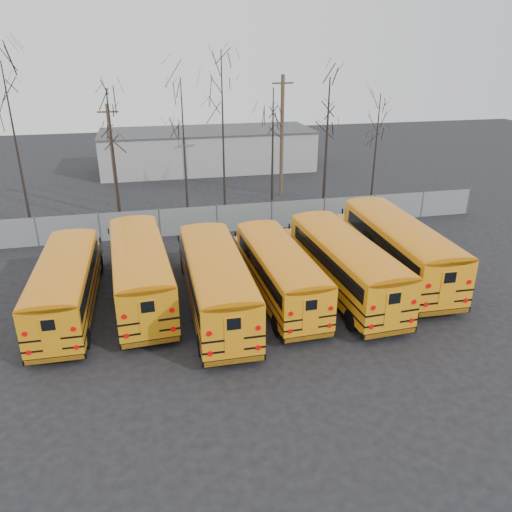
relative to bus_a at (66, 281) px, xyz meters
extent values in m
plane|color=black|center=(8.89, -2.06, -1.76)|extent=(120.00, 120.00, 0.00)
cube|color=gray|center=(8.89, 9.94, -0.76)|extent=(40.00, 0.04, 2.00)
cube|color=#A2A29D|center=(10.89, 29.94, 0.24)|extent=(22.00, 8.00, 4.00)
cylinder|color=black|center=(-1.14, -3.39, -1.28)|extent=(0.28, 0.97, 0.97)
cylinder|color=black|center=(1.05, -3.42, -1.28)|extent=(0.28, 0.97, 0.97)
cylinder|color=black|center=(-1.04, 4.76, -1.28)|extent=(0.28, 0.97, 0.97)
cylinder|color=black|center=(1.16, 4.73, -1.28)|extent=(0.28, 0.97, 0.97)
cube|color=orange|center=(0.00, -0.25, -0.14)|extent=(2.54, 9.06, 2.28)
cube|color=orange|center=(0.07, 5.09, -0.79)|extent=(2.21, 1.68, 0.97)
cube|color=black|center=(-0.01, -0.45, 0.37)|extent=(2.57, 8.09, 0.68)
cube|color=black|center=(0.01, 0.57, -0.84)|extent=(2.59, 10.73, 0.09)
cube|color=black|center=(0.01, 0.57, -0.35)|extent=(2.59, 10.73, 0.09)
cube|color=black|center=(-0.06, -4.67, -1.33)|extent=(2.49, 0.25, 0.27)
cube|color=black|center=(0.08, 5.86, -1.33)|extent=(2.33, 0.22, 0.25)
cube|color=orange|center=(-0.06, -4.78, -0.16)|extent=(0.73, 0.05, 1.50)
cylinder|color=#B20505|center=(-0.98, -4.77, -0.84)|extent=(0.21, 0.04, 0.21)
cylinder|color=#B20505|center=(0.86, -4.80, -0.84)|extent=(0.21, 0.04, 0.21)
cylinder|color=#B20505|center=(-0.98, -4.77, 0.03)|extent=(0.21, 0.04, 0.21)
cylinder|color=#B20505|center=(0.86, -4.80, 0.03)|extent=(0.21, 0.04, 0.21)
cylinder|color=black|center=(2.58, -3.00, -1.24)|extent=(0.36, 1.06, 1.04)
cylinder|color=black|center=(4.93, -2.85, -1.24)|extent=(0.36, 1.06, 1.04)
cylinder|color=black|center=(2.04, 5.73, -1.24)|extent=(0.36, 1.06, 1.04)
cylinder|color=black|center=(4.39, 5.87, -1.24)|extent=(0.36, 1.06, 1.04)
cube|color=orange|center=(3.55, 0.45, -0.02)|extent=(3.19, 9.82, 2.45)
cube|color=orange|center=(3.20, 6.16, -0.72)|extent=(2.45, 1.91, 1.04)
cube|color=black|center=(3.56, 0.24, 0.53)|extent=(3.17, 8.78, 0.73)
cube|color=black|center=(3.49, 1.33, -0.77)|extent=(3.34, 11.61, 0.09)
cube|color=black|center=(3.49, 1.33, -0.25)|extent=(3.34, 11.61, 0.09)
cube|color=black|center=(3.84, -4.28, -1.29)|extent=(2.67, 0.39, 0.29)
cube|color=black|center=(3.14, 6.99, -1.29)|extent=(2.51, 0.36, 0.27)
cube|color=orange|center=(3.85, -4.39, -0.05)|extent=(0.78, 0.09, 1.61)
cylinder|color=#B20505|center=(2.86, -4.46, -0.77)|extent=(0.23, 0.06, 0.23)
cylinder|color=#B20505|center=(4.83, -4.34, -0.77)|extent=(0.23, 0.06, 0.23)
cylinder|color=#B20505|center=(2.86, -4.46, 0.16)|extent=(0.23, 0.06, 0.23)
cylinder|color=#B20505|center=(4.83, -4.34, 0.16)|extent=(0.23, 0.06, 0.23)
cylinder|color=black|center=(5.96, -5.07, -1.24)|extent=(0.29, 1.04, 1.04)
cylinder|color=black|center=(8.31, -5.07, -1.24)|extent=(0.29, 1.04, 1.04)
cylinder|color=black|center=(5.97, 3.64, -1.24)|extent=(0.29, 1.04, 1.04)
cylinder|color=black|center=(8.31, 3.64, -1.24)|extent=(0.29, 1.04, 1.04)
cube|color=orange|center=(7.14, -1.70, -0.03)|extent=(2.60, 9.65, 2.44)
cube|color=orange|center=(7.14, 4.00, -0.73)|extent=(2.34, 1.77, 1.04)
cube|color=black|center=(7.14, -1.91, 0.52)|extent=(2.64, 8.61, 0.73)
cube|color=black|center=(7.14, -0.82, -0.78)|extent=(2.63, 11.43, 0.09)
cube|color=black|center=(7.14, -0.82, -0.26)|extent=(2.63, 11.43, 0.09)
cube|color=black|center=(7.13, -6.42, -1.30)|extent=(2.66, 0.23, 0.29)
cube|color=black|center=(7.14, 4.83, -1.30)|extent=(2.49, 0.21, 0.27)
cube|color=orange|center=(7.13, -6.53, -0.05)|extent=(0.78, 0.04, 1.61)
cylinder|color=#B20505|center=(6.15, -6.54, -0.78)|extent=(0.23, 0.04, 0.23)
cylinder|color=#B20505|center=(8.12, -6.55, -0.78)|extent=(0.23, 0.04, 0.23)
cylinder|color=#B20505|center=(6.15, -6.54, 0.16)|extent=(0.23, 0.04, 0.23)
cylinder|color=#B20505|center=(8.12, -6.55, 0.16)|extent=(0.23, 0.04, 0.23)
cylinder|color=black|center=(9.56, -4.14, -1.28)|extent=(0.31, 0.98, 0.97)
cylinder|color=black|center=(11.74, -4.06, -1.28)|extent=(0.31, 0.98, 0.97)
cylinder|color=black|center=(9.24, 3.97, -1.28)|extent=(0.31, 0.98, 0.97)
cylinder|color=black|center=(11.42, 4.05, -1.28)|extent=(0.31, 0.98, 0.97)
cube|color=orange|center=(10.53, -0.96, -0.14)|extent=(2.76, 9.07, 2.27)
cube|color=orange|center=(10.32, 4.35, -0.80)|extent=(2.24, 1.73, 0.97)
cube|color=black|center=(10.54, -1.16, 0.36)|extent=(2.76, 8.11, 0.68)
cube|color=black|center=(10.50, -0.14, -0.84)|extent=(2.86, 10.73, 0.09)
cube|color=black|center=(10.50, -0.14, -0.36)|extent=(2.86, 10.73, 0.09)
cube|color=black|center=(10.70, -5.35, -1.33)|extent=(2.48, 0.31, 0.27)
cube|color=black|center=(10.29, 5.12, -1.33)|extent=(2.32, 0.28, 0.25)
cube|color=orange|center=(10.70, -5.46, -0.17)|extent=(0.73, 0.07, 1.50)
cylinder|color=#B20505|center=(9.79, -5.51, -0.84)|extent=(0.21, 0.05, 0.21)
cylinder|color=#B20505|center=(11.62, -5.43, -0.84)|extent=(0.21, 0.05, 0.21)
cylinder|color=#B20505|center=(9.79, -5.51, 0.02)|extent=(0.21, 0.05, 0.21)
cylinder|color=#B20505|center=(11.62, -5.43, 0.02)|extent=(0.21, 0.05, 0.21)
cylinder|color=black|center=(13.05, -4.57, -1.24)|extent=(0.35, 1.06, 1.05)
cylinder|color=black|center=(15.41, -4.44, -1.24)|extent=(0.35, 1.06, 1.05)
cylinder|color=black|center=(12.59, 4.20, -1.24)|extent=(0.35, 1.06, 1.05)
cylinder|color=black|center=(14.95, 4.33, -1.24)|extent=(0.35, 1.06, 1.05)
cube|color=orange|center=(14.05, -1.11, -0.01)|extent=(3.12, 9.85, 2.46)
cube|color=orange|center=(13.75, 4.63, -0.72)|extent=(2.44, 1.90, 1.05)
cube|color=black|center=(14.06, -1.32, 0.54)|extent=(3.11, 8.81, 0.73)
cube|color=black|center=(14.00, -0.23, -0.77)|extent=(3.25, 11.64, 0.09)
cube|color=black|center=(14.00, -0.23, -0.25)|extent=(3.25, 11.64, 0.09)
cube|color=black|center=(14.30, -5.86, -1.29)|extent=(2.68, 0.37, 0.29)
cube|color=black|center=(13.70, 5.46, -1.29)|extent=(2.52, 0.34, 0.27)
cube|color=orange|center=(14.31, -5.98, -0.04)|extent=(0.79, 0.08, 1.62)
cylinder|color=#B20505|center=(13.32, -6.04, -0.77)|extent=(0.23, 0.05, 0.23)
cylinder|color=#B20505|center=(15.30, -5.94, -0.77)|extent=(0.23, 0.05, 0.23)
cylinder|color=#B20505|center=(13.32, -6.04, 0.17)|extent=(0.23, 0.05, 0.23)
cylinder|color=#B20505|center=(15.30, -5.94, 0.17)|extent=(0.23, 0.05, 0.23)
cylinder|color=black|center=(16.50, -3.25, -1.21)|extent=(0.33, 1.10, 1.10)
cylinder|color=black|center=(18.97, -3.30, -1.21)|extent=(0.33, 1.10, 1.10)
cylinder|color=black|center=(16.72, 5.95, -1.21)|extent=(0.33, 1.10, 1.10)
cylinder|color=black|center=(19.19, 5.89, -1.21)|extent=(0.33, 1.10, 1.10)
cube|color=orange|center=(17.82, 0.28, 0.07)|extent=(2.98, 10.25, 2.57)
cube|color=orange|center=(17.96, 6.31, -0.67)|extent=(2.51, 1.92, 1.10)
cube|color=black|center=(17.82, 0.06, 0.65)|extent=(2.99, 9.15, 0.77)
cube|color=black|center=(17.84, 1.21, -0.72)|extent=(3.05, 12.13, 0.10)
cube|color=black|center=(17.84, 1.21, -0.17)|extent=(3.05, 12.13, 0.10)
cube|color=black|center=(17.70, -4.70, -1.27)|extent=(2.81, 0.31, 0.31)
cube|color=black|center=(17.98, 7.18, -1.27)|extent=(2.63, 0.28, 0.28)
cube|color=orange|center=(17.70, -4.82, 0.04)|extent=(0.82, 0.06, 1.70)
cylinder|color=#B20505|center=(16.66, -4.81, -0.72)|extent=(0.24, 0.05, 0.24)
cylinder|color=#B20505|center=(18.74, -4.85, -0.72)|extent=(0.24, 0.05, 0.24)
cylinder|color=#B20505|center=(16.66, -4.81, 0.26)|extent=(0.24, 0.05, 0.24)
cylinder|color=#B20505|center=(18.74, -4.85, 0.26)|extent=(0.24, 0.05, 0.24)
cylinder|color=#4F3B2D|center=(1.94, 15.22, 2.48)|extent=(0.26, 0.26, 8.48)
cube|color=#4F3B2D|center=(1.94, 15.22, 6.15)|extent=(1.51, 0.12, 0.11)
cylinder|color=#4F3E2C|center=(15.80, 18.09, 3.32)|extent=(0.32, 0.32, 10.17)
cube|color=#4F3E2C|center=(15.80, 18.09, 7.73)|extent=(1.81, 0.27, 0.14)
cone|color=black|center=(-4.46, 14.70, 3.95)|extent=(0.26, 0.26, 11.42)
cone|color=black|center=(2.16, 12.62, 3.11)|extent=(0.26, 0.26, 9.74)
cone|color=black|center=(7.06, 12.46, 3.42)|extent=(0.26, 0.26, 10.36)
cone|color=black|center=(9.82, 12.15, 4.29)|extent=(0.26, 0.26, 12.11)
cone|color=black|center=(14.33, 15.52, 2.93)|extent=(0.26, 0.26, 9.38)
cone|color=black|center=(18.06, 13.33, 3.34)|extent=(0.26, 0.26, 10.21)
cone|color=black|center=(22.01, 12.91, 2.74)|extent=(0.26, 0.26, 9.01)
camera|label=1|loc=(4.26, -23.35, 10.59)|focal=35.00mm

